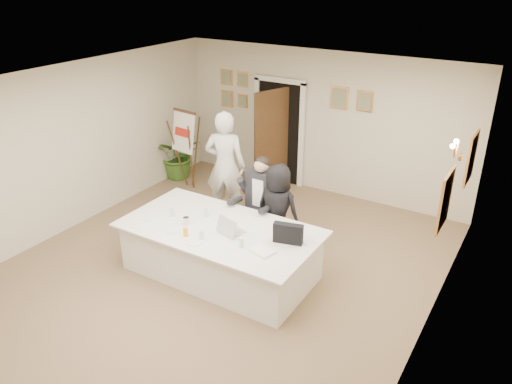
{
  "coord_description": "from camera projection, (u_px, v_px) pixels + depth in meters",
  "views": [
    {
      "loc": [
        3.82,
        -5.16,
        4.25
      ],
      "look_at": [
        0.29,
        0.6,
        1.13
      ],
      "focal_mm": 35.0,
      "sensor_mm": 36.0,
      "label": 1
    }
  ],
  "objects": [
    {
      "name": "floor",
      "position": [
        219.0,
        269.0,
        7.59
      ],
      "size": [
        7.0,
        7.0,
        0.0
      ],
      "primitive_type": "plane",
      "color": "brown",
      "rests_on": "ground"
    },
    {
      "name": "ceiling",
      "position": [
        212.0,
        86.0,
        6.42
      ],
      "size": [
        6.0,
        7.0,
        0.02
      ],
      "primitive_type": "cube",
      "color": "white",
      "rests_on": "wall_back"
    },
    {
      "name": "wall_back",
      "position": [
        321.0,
        123.0,
        9.71
      ],
      "size": [
        6.0,
        0.1,
        2.8
      ],
      "primitive_type": "cube",
      "color": "beige",
      "rests_on": "floor"
    },
    {
      "name": "wall_left",
      "position": [
        72.0,
        148.0,
        8.43
      ],
      "size": [
        0.1,
        7.0,
        2.8
      ],
      "primitive_type": "cube",
      "color": "beige",
      "rests_on": "floor"
    },
    {
      "name": "wall_right",
      "position": [
        434.0,
        242.0,
        5.58
      ],
      "size": [
        0.1,
        7.0,
        2.8
      ],
      "primitive_type": "cube",
      "color": "beige",
      "rests_on": "floor"
    },
    {
      "name": "doorway",
      "position": [
        277.0,
        136.0,
        10.14
      ],
      "size": [
        1.14,
        0.86,
        2.2
      ],
      "color": "black",
      "rests_on": "floor"
    },
    {
      "name": "pictures_back_wall",
      "position": [
        285.0,
        95.0,
        9.88
      ],
      "size": [
        3.4,
        0.06,
        0.8
      ],
      "primitive_type": null,
      "color": "#E69E4E",
      "rests_on": "wall_back"
    },
    {
      "name": "pictures_right_wall",
      "position": [
        459.0,
        177.0,
        6.38
      ],
      "size": [
        0.06,
        2.2,
        0.8
      ],
      "primitive_type": null,
      "color": "#E69E4E",
      "rests_on": "wall_right"
    },
    {
      "name": "wall_sconce",
      "position": [
        458.0,
        150.0,
        6.26
      ],
      "size": [
        0.2,
        0.3,
        0.24
      ],
      "primitive_type": null,
      "color": "#AF6C38",
      "rests_on": "wall_right"
    },
    {
      "name": "conference_table",
      "position": [
        220.0,
        250.0,
        7.34
      ],
      "size": [
        2.87,
        1.53,
        0.78
      ],
      "color": "white",
      "rests_on": "floor"
    },
    {
      "name": "seated_man",
      "position": [
        260.0,
        201.0,
        7.99
      ],
      "size": [
        0.7,
        0.74,
        1.53
      ],
      "primitive_type": null,
      "rotation": [
        0.0,
        0.0,
        -0.06
      ],
      "color": "black",
      "rests_on": "floor"
    },
    {
      "name": "flip_chart",
      "position": [
        188.0,
        153.0,
        10.05
      ],
      "size": [
        0.58,
        0.39,
        1.61
      ],
      "color": "#392012",
      "rests_on": "floor"
    },
    {
      "name": "standing_man",
      "position": [
        225.0,
        166.0,
        8.77
      ],
      "size": [
        0.84,
        0.69,
        1.98
      ],
      "primitive_type": "imported",
      "rotation": [
        0.0,
        0.0,
        3.49
      ],
      "color": "silver",
      "rests_on": "floor"
    },
    {
      "name": "standing_woman",
      "position": [
        278.0,
        210.0,
        7.73
      ],
      "size": [
        0.74,
        0.48,
        1.5
      ],
      "primitive_type": "imported",
      "rotation": [
        0.0,
        0.0,
        3.14
      ],
      "color": "black",
      "rests_on": "floor"
    },
    {
      "name": "potted_palm",
      "position": [
        179.0,
        154.0,
        10.63
      ],
      "size": [
        1.25,
        1.21,
        1.06
      ],
      "primitive_type": "imported",
      "rotation": [
        0.0,
        0.0,
        0.58
      ],
      "color": "#335C1E",
      "rests_on": "floor"
    },
    {
      "name": "laptop",
      "position": [
        232.0,
        222.0,
        7.03
      ],
      "size": [
        0.45,
        0.46,
        0.28
      ],
      "primitive_type": null,
      "rotation": [
        0.0,
        0.0,
        -0.28
      ],
      "color": "#B7BABC",
      "rests_on": "conference_table"
    },
    {
      "name": "laptop_bag",
      "position": [
        288.0,
        233.0,
        6.74
      ],
      "size": [
        0.42,
        0.21,
        0.28
      ],
      "primitive_type": "cube",
      "rotation": [
        0.0,
        0.0,
        0.25
      ],
      "color": "black",
      "rests_on": "conference_table"
    },
    {
      "name": "paper_stack",
      "position": [
        262.0,
        251.0,
        6.57
      ],
      "size": [
        0.37,
        0.3,
        0.03
      ],
      "primitive_type": "cube",
      "rotation": [
        0.0,
        0.0,
        -0.26
      ],
      "color": "white",
      "rests_on": "conference_table"
    },
    {
      "name": "plate_left",
      "position": [
        151.0,
        218.0,
        7.42
      ],
      "size": [
        0.24,
        0.24,
        0.01
      ],
      "primitive_type": "cylinder",
      "rotation": [
        0.0,
        0.0,
        -0.18
      ],
      "color": "white",
      "rests_on": "conference_table"
    },
    {
      "name": "plate_mid",
      "position": [
        173.0,
        230.0,
        7.1
      ],
      "size": [
        0.22,
        0.22,
        0.01
      ],
      "primitive_type": "cylinder",
      "rotation": [
        0.0,
        0.0,
        0.03
      ],
      "color": "white",
      "rests_on": "conference_table"
    },
    {
      "name": "plate_near",
      "position": [
        194.0,
        242.0,
        6.8
      ],
      "size": [
        0.29,
        0.29,
        0.01
      ],
      "primitive_type": "cylinder",
      "rotation": [
        0.0,
        0.0,
        0.27
      ],
      "color": "white",
      "rests_on": "conference_table"
    },
    {
      "name": "glass_a",
      "position": [
        172.0,
        212.0,
        7.48
      ],
      "size": [
        0.09,
        0.09,
        0.14
      ],
      "primitive_type": "cylinder",
      "rotation": [
        0.0,
        0.0,
        -0.31
      ],
      "color": "silver",
      "rests_on": "conference_table"
    },
    {
      "name": "glass_b",
      "position": [
        202.0,
        235.0,
        6.84
      ],
      "size": [
        0.08,
        0.08,
        0.14
      ],
      "primitive_type": "cylinder",
      "rotation": [
        0.0,
        0.0,
        -0.33
      ],
      "color": "silver",
      "rests_on": "conference_table"
    },
    {
      "name": "glass_c",
      "position": [
        241.0,
        243.0,
        6.66
      ],
      "size": [
        0.07,
        0.07,
        0.14
      ],
      "primitive_type": "cylinder",
      "rotation": [
        0.0,
        0.0,
        0.03
      ],
      "color": "silver",
      "rests_on": "conference_table"
    },
    {
      "name": "glass_d",
      "position": [
        206.0,
        212.0,
        7.47
      ],
      "size": [
        0.07,
        0.07,
        0.14
      ],
      "primitive_type": "cylinder",
      "rotation": [
        0.0,
        0.0,
        0.09
      ],
      "color": "silver",
      "rests_on": "conference_table"
    },
    {
      "name": "oj_glass",
      "position": [
        186.0,
        232.0,
        6.93
      ],
      "size": [
        0.08,
        0.08,
        0.13
      ],
      "primitive_type": "cylinder",
      "rotation": [
        0.0,
        0.0,
        0.27
      ],
      "color": "orange",
      "rests_on": "conference_table"
    },
    {
      "name": "steel_jug",
      "position": [
        186.0,
        221.0,
        7.25
      ],
      "size": [
        0.11,
        0.11,
        0.11
      ],
      "primitive_type": "cylinder",
      "rotation": [
        0.0,
        0.0,
        -0.28
      ],
      "color": "silver",
      "rests_on": "conference_table"
    }
  ]
}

